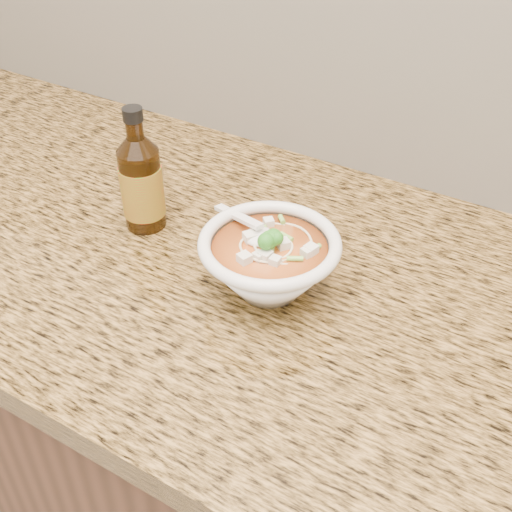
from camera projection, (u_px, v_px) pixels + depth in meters
The scene contains 4 objects.
cabinet at pixel (301, 485), 1.14m from camera, with size 4.00×0.65×0.86m, color #321C0F.
counter_slab at pixel (316, 297), 0.87m from camera, with size 4.00×0.68×0.04m, color olive.
soup_bowl at pixel (269, 263), 0.82m from camera, with size 0.20×0.18×0.10m.
hot_sauce_bottle at pixel (141, 184), 0.92m from camera, with size 0.07×0.07×0.19m.
Camera 1 is at (0.26, 1.08, 1.46)m, focal length 45.00 mm.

